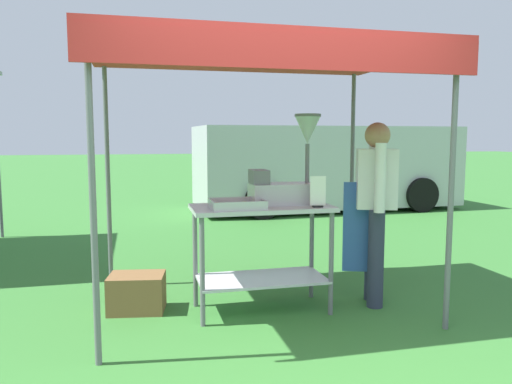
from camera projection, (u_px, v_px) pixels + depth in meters
ground_plane at (195, 220)px, 8.87m from camera, size 70.00×70.00×0.00m
stall_canopy at (259, 61)px, 4.12m from camera, size 2.78×1.98×2.21m
donut_cart at (262, 235)px, 4.19m from camera, size 1.17×0.57×0.91m
donut_tray at (236, 206)px, 4.01m from camera, size 0.43×0.33×0.07m
donut_fryer at (288, 175)px, 4.25m from camera, size 0.61×0.28×0.77m
menu_sign at (318, 194)px, 4.06m from camera, size 0.13×0.05×0.26m
vendor at (375, 203)px, 4.35m from camera, size 0.46×0.53×1.61m
supply_crate at (137, 293)px, 4.23m from camera, size 0.51×0.41×0.32m
van_silver at (325, 166)px, 10.24m from camera, size 5.35×2.22×1.69m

